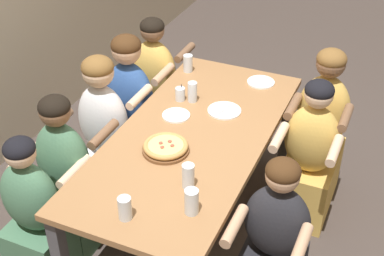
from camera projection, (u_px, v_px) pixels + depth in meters
ground_plane at (192, 227)px, 3.74m from camera, size 18.00×18.00×0.00m
dining_table at (192, 146)px, 3.34m from camera, size 1.95×0.90×0.79m
pizza_board_main at (166, 147)px, 3.14m from camera, size 0.28×0.28×0.05m
empty_plate_a at (261, 82)px, 3.83m from camera, size 0.20×0.20×0.02m
empty_plate_b at (176, 115)px, 3.47m from camera, size 0.18×0.18×0.02m
empty_plate_c at (224, 111)px, 3.51m from camera, size 0.22×0.22×0.02m
cocktail_glass_blue at (180, 95)px, 3.62m from camera, size 0.07×0.07×0.11m
drinking_glass_a at (192, 202)px, 2.68m from camera, size 0.07×0.07×0.14m
drinking_glass_b at (192, 92)px, 3.59m from camera, size 0.06×0.06×0.14m
drinking_glass_c at (125, 210)px, 2.66m from camera, size 0.07×0.07×0.13m
drinking_glass_d at (188, 64)px, 3.95m from camera, size 0.07×0.07×0.13m
drinking_glass_e at (188, 176)px, 2.85m from camera, size 0.07×0.07×0.14m
diner_far_midright at (131, 113)px, 3.96m from camera, size 0.51×0.40×1.17m
diner_near_midright at (309, 161)px, 3.54m from camera, size 0.51×0.40×1.10m
diner_far_right at (155, 91)px, 4.27m from camera, size 0.51×0.40×1.14m
diner_far_midleft at (67, 181)px, 3.34m from camera, size 0.51×0.40×1.13m
diner_far_center at (106, 138)px, 3.68m from camera, size 0.51×0.40×1.17m
diner_far_left at (36, 220)px, 3.12m from camera, size 0.51×0.40×1.06m
diner_near_right at (320, 131)px, 3.77m from camera, size 0.51×0.40×1.17m
diner_near_midleft at (274, 246)px, 2.94m from camera, size 0.51×0.40×1.07m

